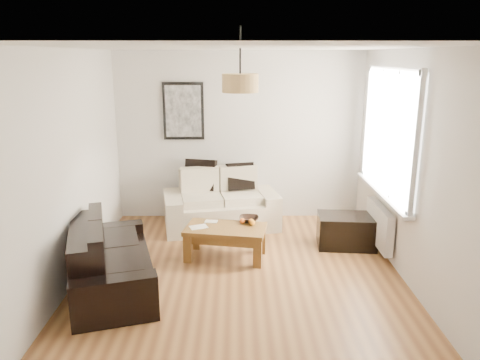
{
  "coord_description": "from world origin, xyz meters",
  "views": [
    {
      "loc": [
        -0.04,
        -4.84,
        2.53
      ],
      "look_at": [
        0.0,
        0.6,
        1.05
      ],
      "focal_mm": 34.54,
      "sensor_mm": 36.0,
      "label": 1
    }
  ],
  "objects_px": {
    "loveseat_cream": "(221,200)",
    "coffee_table": "(226,242)",
    "ottoman": "(346,231)",
    "sofa_leather": "(111,257)"
  },
  "relations": [
    {
      "from": "loveseat_cream",
      "to": "coffee_table",
      "type": "distance_m",
      "value": 1.14
    },
    {
      "from": "loveseat_cream",
      "to": "ottoman",
      "type": "xyz_separation_m",
      "value": [
        1.73,
        -0.77,
        -0.2
      ]
    },
    {
      "from": "coffee_table",
      "to": "ottoman",
      "type": "xyz_separation_m",
      "value": [
        1.63,
        0.35,
        0.01
      ]
    },
    {
      "from": "sofa_leather",
      "to": "coffee_table",
      "type": "height_order",
      "value": "sofa_leather"
    },
    {
      "from": "loveseat_cream",
      "to": "coffee_table",
      "type": "xyz_separation_m",
      "value": [
        0.1,
        -1.12,
        -0.21
      ]
    },
    {
      "from": "coffee_table",
      "to": "ottoman",
      "type": "distance_m",
      "value": 1.67
    },
    {
      "from": "loveseat_cream",
      "to": "sofa_leather",
      "type": "bearing_deg",
      "value": -131.86
    },
    {
      "from": "coffee_table",
      "to": "sofa_leather",
      "type": "bearing_deg",
      "value": -147.67
    },
    {
      "from": "ottoman",
      "to": "sofa_leather",
      "type": "bearing_deg",
      "value": -158.39
    },
    {
      "from": "loveseat_cream",
      "to": "coffee_table",
      "type": "bearing_deg",
      "value": -95.87
    }
  ]
}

